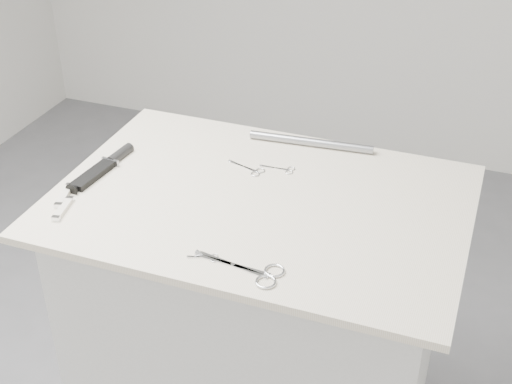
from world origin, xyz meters
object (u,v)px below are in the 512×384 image
(large_shears, at_px, (257,272))
(embroidery_scissors_b, at_px, (283,169))
(tiny_scissors, at_px, (207,258))
(plinth, at_px, (260,340))
(sheathed_knife, at_px, (106,165))
(metal_rail, at_px, (311,142))
(pocket_knife_b, at_px, (63,208))
(pocket_knife_a, at_px, (64,195))
(embroidery_scissors_a, at_px, (251,170))

(large_shears, bearing_deg, embroidery_scissors_b, 108.03)
(embroidery_scissors_b, relative_size, tiny_scissors, 1.36)
(plinth, distance_m, sheathed_knife, 0.64)
(tiny_scissors, relative_size, sheathed_knife, 0.29)
(metal_rail, bearing_deg, pocket_knife_b, -131.92)
(large_shears, height_order, embroidery_scissors_b, large_shears)
(pocket_knife_a, bearing_deg, large_shears, -116.83)
(embroidery_scissors_a, distance_m, pocket_knife_a, 0.47)
(embroidery_scissors_b, xyz_separation_m, sheathed_knife, (-0.43, -0.15, 0.01))
(plinth, relative_size, embroidery_scissors_a, 8.40)
(embroidery_scissors_a, height_order, pocket_knife_a, pocket_knife_a)
(plinth, height_order, large_shears, large_shears)
(large_shears, bearing_deg, pocket_knife_b, 179.88)
(sheathed_knife, xyz_separation_m, metal_rail, (0.47, 0.30, 0.00))
(embroidery_scissors_b, xyz_separation_m, tiny_scissors, (-0.03, -0.41, -0.00))
(embroidery_scissors_b, height_order, sheathed_knife, sheathed_knife)
(embroidery_scissors_b, distance_m, metal_rail, 0.15)
(plinth, distance_m, large_shears, 0.55)
(sheathed_knife, bearing_deg, embroidery_scissors_b, -64.74)
(embroidery_scissors_a, relative_size, sheathed_knife, 0.45)
(large_shears, xyz_separation_m, sheathed_knife, (-0.52, 0.27, 0.01))
(tiny_scissors, relative_size, pocket_knife_b, 0.69)
(plinth, xyz_separation_m, pocket_knife_a, (-0.45, -0.16, 0.48))
(tiny_scissors, bearing_deg, plinth, 68.20)
(pocket_knife_a, bearing_deg, embroidery_scissors_b, -70.91)
(large_shears, distance_m, metal_rail, 0.57)
(pocket_knife_b, distance_m, metal_rail, 0.69)
(plinth, xyz_separation_m, tiny_scissors, (-0.03, -0.26, 0.47))
(tiny_scissors, height_order, pocket_knife_b, pocket_knife_b)
(sheathed_knife, distance_m, pocket_knife_a, 0.16)
(plinth, relative_size, pocket_knife_b, 9.20)
(large_shears, height_order, sheathed_knife, sheathed_knife)
(large_shears, relative_size, sheathed_knife, 0.85)
(large_shears, height_order, tiny_scissors, large_shears)
(embroidery_scissors_b, xyz_separation_m, pocket_knife_b, (-0.43, -0.36, 0.00))
(embroidery_scissors_a, xyz_separation_m, pocket_knife_a, (-0.38, -0.28, 0.00))
(embroidery_scissors_a, distance_m, sheathed_knife, 0.38)
(large_shears, relative_size, pocket_knife_a, 1.94)
(embroidery_scissors_b, height_order, pocket_knife_b, pocket_knife_b)
(plinth, bearing_deg, embroidery_scissors_b, 87.06)
(large_shears, xyz_separation_m, pocket_knife_b, (-0.51, 0.06, 0.00))
(large_shears, height_order, pocket_knife_a, pocket_knife_a)
(embroidery_scissors_a, distance_m, pocket_knife_b, 0.48)
(embroidery_scissors_a, height_order, tiny_scissors, same)
(tiny_scissors, distance_m, sheathed_knife, 0.48)
(plinth, bearing_deg, pocket_knife_a, -160.37)
(sheathed_knife, bearing_deg, large_shears, -111.53)
(embroidery_scissors_a, bearing_deg, plinth, -42.60)
(embroidery_scissors_b, distance_m, pocket_knife_a, 0.55)
(tiny_scissors, distance_m, metal_rail, 0.57)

